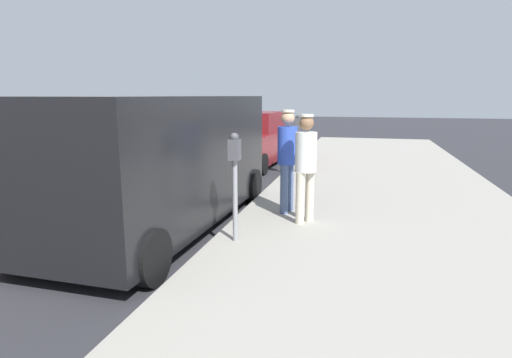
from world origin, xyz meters
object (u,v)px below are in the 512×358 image
parking_meter_far (298,133)px  pedestrian_in_white (306,161)px  parked_van (160,159)px  parking_meter_near (235,169)px  parked_sedan_ahead (251,141)px  pedestrian_in_blue (287,154)px

parking_meter_far → pedestrian_in_white: size_ratio=0.88×
pedestrian_in_white → parked_van: 2.35m
parking_meter_near → parked_sedan_ahead: 7.75m
pedestrian_in_blue → pedestrian_in_white: bearing=-54.2°
pedestrian_in_white → parked_van: bearing=-170.8°
pedestrian_in_blue → parked_van: parked_van is taller
pedestrian_in_white → pedestrian_in_blue: pedestrian_in_blue is taller
parked_van → parking_meter_far: bearing=73.4°
parked_van → pedestrian_in_blue: bearing=25.4°
pedestrian_in_white → parked_sedan_ahead: pedestrian_in_white is taller
parking_meter_near → pedestrian_in_white: bearing=53.9°
pedestrian_in_blue → parked_van: size_ratio=0.34×
parking_meter_near → parking_meter_far: size_ratio=1.00×
parking_meter_near → parking_meter_far: (0.00, 5.77, 0.00)m
parked_van → parked_sedan_ahead: size_ratio=1.17×
pedestrian_in_blue → parked_sedan_ahead: bearing=110.6°
parking_meter_near → pedestrian_in_white: size_ratio=0.88×
parking_meter_far → parked_van: size_ratio=0.29×
parking_meter_near → parked_van: size_ratio=0.29×
pedestrian_in_white → parked_sedan_ahead: 6.92m
parking_meter_far → parked_sedan_ahead: size_ratio=0.34×
parking_meter_near → parked_van: parked_van is taller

